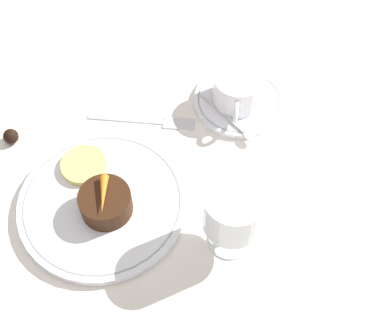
# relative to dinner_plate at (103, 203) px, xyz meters

# --- Properties ---
(ground_plane) EXTENTS (3.00, 3.00, 0.00)m
(ground_plane) POSITION_rel_dinner_plate_xyz_m (-0.01, 0.02, -0.01)
(ground_plane) COLOR white
(dinner_plate) EXTENTS (0.24, 0.24, 0.01)m
(dinner_plate) POSITION_rel_dinner_plate_xyz_m (0.00, 0.00, 0.00)
(dinner_plate) COLOR white
(dinner_plate) RESTS_ON ground_plane
(saucer) EXTENTS (0.15, 0.15, 0.01)m
(saucer) POSITION_rel_dinner_plate_xyz_m (-0.21, 0.18, -0.00)
(saucer) COLOR white
(saucer) RESTS_ON ground_plane
(coffee_cup) EXTENTS (0.11, 0.08, 0.05)m
(coffee_cup) POSITION_rel_dinner_plate_xyz_m (-0.21, 0.18, 0.03)
(coffee_cup) COLOR white
(coffee_cup) RESTS_ON saucer
(spoon) EXTENTS (0.09, 0.10, 0.00)m
(spoon) POSITION_rel_dinner_plate_xyz_m (-0.16, 0.17, 0.00)
(spoon) COLOR silver
(spoon) RESTS_ON saucer
(wine_glass) EXTENTS (0.08, 0.08, 0.12)m
(wine_glass) POSITION_rel_dinner_plate_xyz_m (0.03, 0.18, 0.08)
(wine_glass) COLOR silver
(wine_glass) RESTS_ON ground_plane
(fork) EXTENTS (0.02, 0.17, 0.01)m
(fork) POSITION_rel_dinner_plate_xyz_m (-0.16, 0.05, -0.01)
(fork) COLOR silver
(fork) RESTS_ON ground_plane
(dessert_cake) EXTENTS (0.07, 0.07, 0.04)m
(dessert_cake) POSITION_rel_dinner_plate_xyz_m (0.01, 0.01, 0.02)
(dessert_cake) COLOR #381E0F
(dessert_cake) RESTS_ON dinner_plate
(carrot_garnish) EXTENTS (0.06, 0.02, 0.01)m
(carrot_garnish) POSITION_rel_dinner_plate_xyz_m (0.01, 0.01, 0.05)
(carrot_garnish) COLOR orange
(carrot_garnish) RESTS_ON dessert_cake
(pineapple_slice) EXTENTS (0.07, 0.07, 0.01)m
(pineapple_slice) POSITION_rel_dinner_plate_xyz_m (-0.05, -0.04, 0.01)
(pineapple_slice) COLOR #EFE075
(pineapple_slice) RESTS_ON dinner_plate
(chocolate_truffle) EXTENTS (0.02, 0.02, 0.02)m
(chocolate_truffle) POSITION_rel_dinner_plate_xyz_m (-0.10, -0.16, 0.00)
(chocolate_truffle) COLOR black
(chocolate_truffle) RESTS_ON ground_plane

